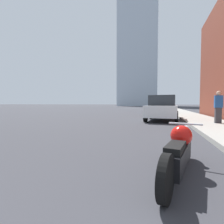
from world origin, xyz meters
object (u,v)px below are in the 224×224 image
Objects in this scene: pedestrian at (218,107)px; parked_car_silver at (161,105)px; motorcycle at (179,151)px; parked_car_blue at (161,106)px; parked_car_white at (162,108)px.

parked_car_silver is at bearing 95.74° from pedestrian.
motorcycle is 0.55× the size of parked_car_blue.
pedestrian reaches higher than parked_car_silver.
parked_car_blue is at bearing -85.82° from parked_car_silver.
motorcycle is at bearing -110.24° from pedestrian.
pedestrian reaches higher than motorcycle.
motorcycle is 9.15m from parked_car_white.
motorcycle is at bearing -85.28° from parked_car_silver.
parked_car_silver reaches higher than parked_car_white.
parked_car_white is 10.37m from parked_car_blue.
parked_car_blue is 1.04× the size of parked_car_silver.
parked_car_blue is 2.54× the size of pedestrian.
parked_car_white is at bearing -88.95° from parked_car_blue.
parked_car_silver is 25.24m from pedestrian.
parked_car_white is 1.01× the size of parked_car_silver.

